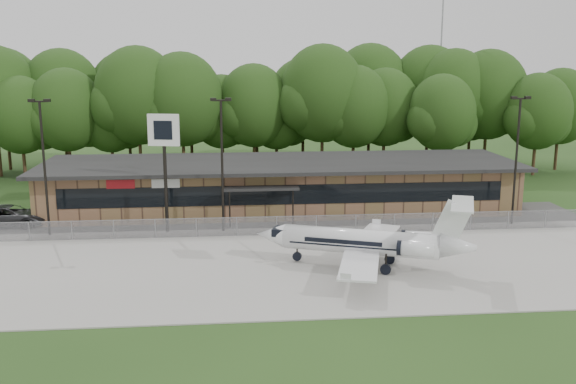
{
  "coord_description": "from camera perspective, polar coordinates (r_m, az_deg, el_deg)",
  "views": [
    {
      "loc": [
        -4.46,
        -31.39,
        13.14
      ],
      "look_at": [
        -0.43,
        12.0,
        3.99
      ],
      "focal_mm": 40.0,
      "sensor_mm": 36.0,
      "label": 1
    }
  ],
  "objects": [
    {
      "name": "business_jet",
      "position": [
        40.82,
        7.15,
        -4.52
      ],
      "size": [
        13.82,
        12.36,
        4.73
      ],
      "rotation": [
        0.0,
        0.0,
        -0.36
      ],
      "color": "white",
      "rests_on": "ground"
    },
    {
      "name": "terminal",
      "position": [
        56.58,
        -0.68,
        0.69
      ],
      "size": [
        41.0,
        11.65,
        4.3
      ],
      "color": "brown",
      "rests_on": "ground"
    },
    {
      "name": "light_pole_right",
      "position": [
        53.37,
        19.68,
        3.46
      ],
      "size": [
        1.55,
        0.3,
        10.23
      ],
      "color": "black",
      "rests_on": "ground"
    },
    {
      "name": "pole_sign",
      "position": [
        48.82,
        -10.97,
        4.33
      ],
      "size": [
        2.38,
        0.76,
        9.05
      ],
      "rotation": [
        0.0,
        0.0,
        -0.21
      ],
      "color": "black",
      "rests_on": "ground"
    },
    {
      "name": "apron",
      "position": [
        41.75,
        1.11,
        -6.43
      ],
      "size": [
        64.0,
        18.0,
        0.08
      ],
      "primitive_type": "cube",
      "color": "#9E9B93",
      "rests_on": "ground"
    },
    {
      "name": "ground",
      "position": [
        34.32,
        2.62,
        -10.67
      ],
      "size": [
        160.0,
        160.0,
        0.0
      ],
      "primitive_type": "plane",
      "color": "#234017",
      "rests_on": "ground"
    },
    {
      "name": "treeline",
      "position": [
        73.74,
        -1.83,
        7.47
      ],
      "size": [
        72.0,
        12.0,
        15.0
      ],
      "primitive_type": null,
      "color": "#1B3812",
      "rests_on": "ground"
    },
    {
      "name": "parking_lot",
      "position": [
        52.74,
        -0.28,
        -2.53
      ],
      "size": [
        50.0,
        9.0,
        0.06
      ],
      "primitive_type": "cube",
      "color": "#383835",
      "rests_on": "ground"
    },
    {
      "name": "fence",
      "position": [
        48.21,
        0.18,
        -3.0
      ],
      "size": [
        46.0,
        0.04,
        1.52
      ],
      "color": "gray",
      "rests_on": "ground"
    },
    {
      "name": "light_pole_left",
      "position": [
        50.28,
        -20.89,
        2.89
      ],
      "size": [
        1.55,
        0.3,
        10.23
      ],
      "color": "black",
      "rests_on": "ground"
    },
    {
      "name": "radio_mast",
      "position": [
        83.68,
        13.39,
        11.11
      ],
      "size": [
        0.2,
        0.2,
        25.0
      ],
      "primitive_type": "cylinder",
      "color": "gray",
      "rests_on": "ground"
    },
    {
      "name": "light_pole_mid",
      "position": [
        48.42,
        -5.89,
        3.29
      ],
      "size": [
        1.55,
        0.3,
        10.23
      ],
      "color": "black",
      "rests_on": "ground"
    },
    {
      "name": "suv",
      "position": [
        55.44,
        -23.48,
        -1.96
      ],
      "size": [
        6.13,
        2.97,
        1.68
      ],
      "primitive_type": "imported",
      "rotation": [
        0.0,
        0.0,
        1.54
      ],
      "color": "#313134",
      "rests_on": "ground"
    }
  ]
}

